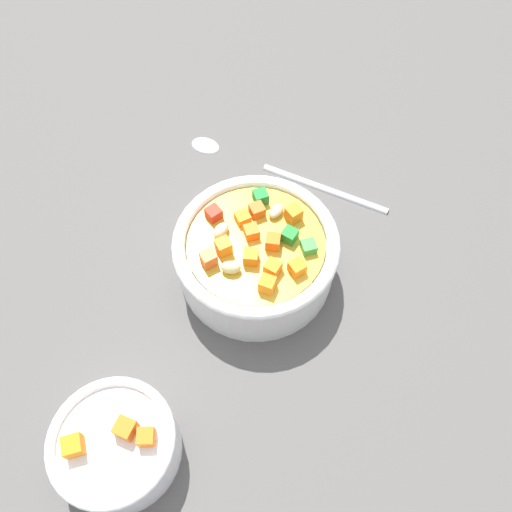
% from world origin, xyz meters
% --- Properties ---
extents(ground_plane, '(1.40, 1.40, 0.02)m').
position_xyz_m(ground_plane, '(0.00, 0.00, -0.01)').
color(ground_plane, '#565451').
extents(soup_bowl_main, '(0.15, 0.15, 0.07)m').
position_xyz_m(soup_bowl_main, '(-0.00, -0.00, 0.03)').
color(soup_bowl_main, white).
rests_on(soup_bowl_main, ground_plane).
extents(spoon, '(0.16, 0.20, 0.01)m').
position_xyz_m(spoon, '(0.08, 0.10, 0.00)').
color(spoon, silver).
rests_on(spoon, ground_plane).
extents(side_bowl_small, '(0.10, 0.10, 0.06)m').
position_xyz_m(side_bowl_small, '(-0.17, -0.10, 0.03)').
color(side_bowl_small, white).
rests_on(side_bowl_small, ground_plane).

